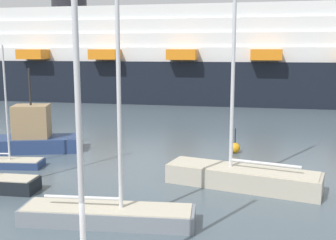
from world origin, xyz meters
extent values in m
cylinder|color=silver|center=(0.02, -0.24, 5.51)|extent=(0.14, 0.14, 9.49)
cube|color=#BCB29E|center=(4.07, 8.95, 0.44)|extent=(7.08, 3.46, 0.87)
cube|color=beige|center=(4.07, 8.95, 0.89)|extent=(6.78, 3.26, 0.04)
cylinder|color=silver|center=(3.53, 9.10, 6.40)|extent=(0.16, 0.16, 11.06)
cylinder|color=silver|center=(5.03, 8.69, 1.22)|extent=(3.02, 0.94, 0.13)
cube|color=gray|center=(-0.76, 4.19, 0.29)|extent=(6.30, 1.76, 0.58)
cube|color=beige|center=(-0.76, 4.19, 0.60)|extent=(6.05, 1.63, 0.04)
cylinder|color=silver|center=(-0.27, 4.21, 5.21)|extent=(0.15, 0.15, 9.27)
cylinder|color=silver|center=(-1.67, 4.15, 0.93)|extent=(2.81, 0.26, 0.12)
cube|color=navy|center=(-8.38, 10.31, 0.19)|extent=(4.21, 1.58, 0.37)
cube|color=beige|center=(-8.38, 10.31, 0.39)|extent=(4.04, 1.47, 0.04)
cylinder|color=silver|center=(-8.05, 10.34, 3.38)|extent=(0.10, 0.10, 6.01)
cube|color=navy|center=(-8.86, 13.83, 0.43)|extent=(6.73, 3.72, 0.85)
cube|color=#A3845B|center=(-8.55, 13.91, 1.85)|extent=(2.43, 2.13, 1.99)
cylinder|color=#262626|center=(-8.55, 13.91, 3.96)|extent=(0.13, 0.13, 2.24)
sphere|color=orange|center=(3.76, 15.32, 0.31)|extent=(0.62, 0.62, 0.62)
cylinder|color=black|center=(3.76, 15.32, 1.06)|extent=(0.06, 0.06, 0.89)
cube|color=black|center=(-1.72, 42.34, 2.44)|extent=(89.27, 16.35, 4.88)
cube|color=white|center=(-1.72, 42.34, 5.68)|extent=(82.11, 14.55, 1.60)
cube|color=white|center=(-1.72, 42.34, 7.28)|extent=(77.18, 13.68, 1.60)
cube|color=white|center=(-1.72, 42.34, 8.88)|extent=(72.26, 12.80, 1.60)
cube|color=white|center=(-1.72, 42.34, 10.48)|extent=(67.33, 11.93, 1.60)
cube|color=orange|center=(-19.75, 36.66, 5.68)|extent=(3.30, 2.63, 1.12)
cube|color=orange|center=(-10.87, 36.27, 5.68)|extent=(3.30, 2.63, 1.12)
cube|color=orange|center=(-2.00, 35.88, 5.68)|extent=(3.30, 2.63, 1.12)
cube|color=orange|center=(6.87, 35.48, 5.68)|extent=(3.30, 2.63, 1.12)
camera|label=1|loc=(3.55, -9.23, 6.11)|focal=44.01mm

